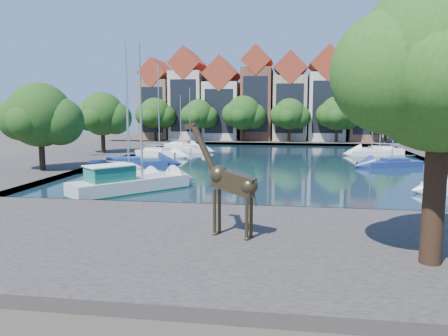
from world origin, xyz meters
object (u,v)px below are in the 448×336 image
object	(u,v)px
motorsailer	(126,181)
plane_tree	(446,71)
giraffe_statue	(228,181)
sailboat_left_a	(129,172)

from	to	relation	value
motorsailer	plane_tree	bearing A→B (deg)	-37.98
giraffe_statue	motorsailer	xyz separation A→B (m)	(-9.24, 11.22, -2.12)
plane_tree	giraffe_statue	size ratio (longest dim) A/B	2.05
plane_tree	motorsailer	world-z (taller)	plane_tree
plane_tree	sailboat_left_a	xyz separation A→B (m)	(-19.62, 19.97, -6.98)
sailboat_left_a	giraffe_statue	bearing A→B (deg)	-57.01
motorsailer	giraffe_statue	bearing A→B (deg)	-50.53
plane_tree	sailboat_left_a	bearing A→B (deg)	134.49
plane_tree	sailboat_left_a	distance (m)	28.85
plane_tree	giraffe_statue	bearing A→B (deg)	163.70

